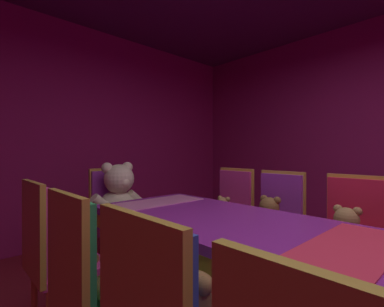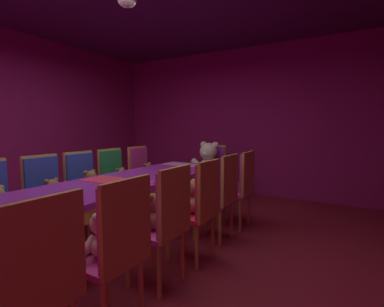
# 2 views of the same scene
# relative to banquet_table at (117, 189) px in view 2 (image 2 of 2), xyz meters

# --- Properties ---
(ground_plane) EXTENTS (7.90, 7.90, 0.00)m
(ground_plane) POSITION_rel_banquet_table_xyz_m (0.00, 0.00, -0.66)
(ground_plane) COLOR maroon
(wall_back) EXTENTS (5.20, 0.12, 2.80)m
(wall_back) POSITION_rel_banquet_table_xyz_m (0.00, 3.20, 0.74)
(wall_back) COLOR #8C1959
(wall_back) RESTS_ON ground_plane
(banquet_table) EXTENTS (0.90, 3.37, 0.75)m
(banquet_table) POSITION_rel_banquet_table_xyz_m (0.00, 0.00, 0.00)
(banquet_table) COLOR purple
(banquet_table) RESTS_ON ground_plane
(chair_left_2) EXTENTS (0.42, 0.41, 0.98)m
(chair_left_2) POSITION_rel_banquet_table_xyz_m (-0.84, -0.24, -0.06)
(chair_left_2) COLOR #2D47B2
(chair_left_2) RESTS_ON ground_plane
(teddy_left_2) EXTENTS (0.23, 0.30, 0.28)m
(teddy_left_2) POSITION_rel_banquet_table_xyz_m (-0.70, -0.24, -0.08)
(teddy_left_2) COLOR brown
(teddy_left_2) RESTS_ON chair_left_2
(chair_left_3) EXTENTS (0.42, 0.41, 0.98)m
(chair_left_3) POSITION_rel_banquet_table_xyz_m (-0.84, 0.26, -0.06)
(chair_left_3) COLOR #2D47B2
(chair_left_3) RESTS_ON ground_plane
(teddy_left_3) EXTENTS (0.25, 0.33, 0.31)m
(teddy_left_3) POSITION_rel_banquet_table_xyz_m (-0.69, 0.26, -0.07)
(teddy_left_3) COLOR brown
(teddy_left_3) RESTS_ON chair_left_3
(chair_left_4) EXTENTS (0.42, 0.41, 0.98)m
(chair_left_4) POSITION_rel_banquet_table_xyz_m (-0.85, 0.79, -0.06)
(chair_left_4) COLOR #268C4C
(chair_left_4) RESTS_ON ground_plane
(teddy_left_4) EXTENTS (0.22, 0.29, 0.27)m
(teddy_left_4) POSITION_rel_banquet_table_xyz_m (-0.71, 0.79, -0.08)
(teddy_left_4) COLOR brown
(teddy_left_4) RESTS_ON chair_left_4
(chair_left_5) EXTENTS (0.42, 0.41, 0.98)m
(chair_left_5) POSITION_rel_banquet_table_xyz_m (-0.84, 1.36, -0.06)
(chair_left_5) COLOR #CC338C
(chair_left_5) RESTS_ON ground_plane
(teddy_left_5) EXTENTS (0.23, 0.30, 0.28)m
(teddy_left_5) POSITION_rel_banquet_table_xyz_m (-0.70, 1.36, -0.08)
(teddy_left_5) COLOR brown
(teddy_left_5) RESTS_ON chair_left_5
(chair_right_0) EXTENTS (0.42, 0.41, 0.98)m
(chair_right_0) POSITION_rel_banquet_table_xyz_m (0.83, -1.34, -0.06)
(chair_right_0) COLOR red
(chair_right_0) RESTS_ON ground_plane
(teddy_right_0) EXTENTS (0.24, 0.31, 0.29)m
(teddy_right_0) POSITION_rel_banquet_table_xyz_m (0.69, -1.34, -0.07)
(teddy_right_0) COLOR tan
(teddy_right_0) RESTS_ON chair_right_0
(chair_right_1) EXTENTS (0.42, 0.41, 0.98)m
(chair_right_1) POSITION_rel_banquet_table_xyz_m (0.85, -0.83, -0.06)
(chair_right_1) COLOR #CC338C
(chair_right_1) RESTS_ON ground_plane
(teddy_right_1) EXTENTS (0.25, 0.32, 0.30)m
(teddy_right_1) POSITION_rel_banquet_table_xyz_m (0.71, -0.83, -0.07)
(teddy_right_1) COLOR beige
(teddy_right_1) RESTS_ON chair_right_1
(chair_right_2) EXTENTS (0.42, 0.41, 0.98)m
(chair_right_2) POSITION_rel_banquet_table_xyz_m (0.83, -0.27, -0.06)
(chair_right_2) COLOR #CC338C
(chair_right_2) RESTS_ON ground_plane
(teddy_right_2) EXTENTS (0.25, 0.32, 0.30)m
(teddy_right_2) POSITION_rel_banquet_table_xyz_m (0.68, -0.27, -0.07)
(teddy_right_2) COLOR brown
(teddy_right_2) RESTS_ON chair_right_2
(chair_right_3) EXTENTS (0.42, 0.41, 0.98)m
(chair_right_3) POSITION_rel_banquet_table_xyz_m (0.86, 0.24, -0.06)
(chair_right_3) COLOR red
(chair_right_3) RESTS_ON ground_plane
(teddy_right_3) EXTENTS (0.27, 0.34, 0.33)m
(teddy_right_3) POSITION_rel_banquet_table_xyz_m (0.71, 0.24, -0.06)
(teddy_right_3) COLOR #9E7247
(teddy_right_3) RESTS_ON chair_right_3
(chair_right_4) EXTENTS (0.42, 0.41, 0.98)m
(chair_right_4) POSITION_rel_banquet_table_xyz_m (0.83, 0.81, -0.06)
(chair_right_4) COLOR purple
(chair_right_4) RESTS_ON ground_plane
(teddy_right_4) EXTENTS (0.27, 0.35, 0.33)m
(teddy_right_4) POSITION_rel_banquet_table_xyz_m (0.68, 0.81, -0.06)
(teddy_right_4) COLOR brown
(teddy_right_4) RESTS_ON chair_right_4
(chair_right_5) EXTENTS (0.42, 0.41, 0.98)m
(chair_right_5) POSITION_rel_banquet_table_xyz_m (0.86, 1.34, -0.06)
(chair_right_5) COLOR #CC338C
(chair_right_5) RESTS_ON ground_plane
(teddy_right_5) EXTENTS (0.21, 0.28, 0.26)m
(teddy_right_5) POSITION_rel_banquet_table_xyz_m (0.72, 1.34, -0.09)
(teddy_right_5) COLOR #9E7247
(teddy_right_5) RESTS_ON chair_right_5
(throne_chair) EXTENTS (0.41, 0.42, 0.98)m
(throne_chair) POSITION_rel_banquet_table_xyz_m (0.00, 2.23, -0.06)
(throne_chair) COLOR purple
(throne_chair) RESTS_ON ground_plane
(king_teddy_bear) EXTENTS (0.63, 0.49, 0.59)m
(king_teddy_bear) POSITION_rel_banquet_table_xyz_m (0.00, 2.07, 0.05)
(king_teddy_bear) COLOR beige
(king_teddy_bear) RESTS_ON throne_chair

